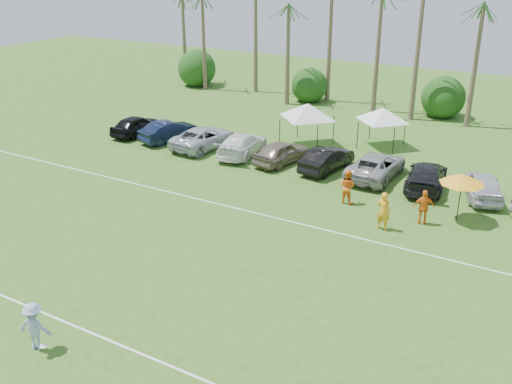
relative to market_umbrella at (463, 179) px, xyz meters
The scene contains 26 objects.
ground 21.93m from the market_umbrella, 121.89° to the right, with size 120.00×120.00×0.00m, color #37621D.
field_lines 15.77m from the market_umbrella, 137.61° to the right, with size 80.00×12.10×0.01m.
palm_tree_0 39.12m from the market_umbrella, 149.84° to the left, with size 2.40×2.40×8.90m.
palm_tree_1 35.07m from the market_umbrella, 145.67° to the left, with size 2.40×2.40×9.90m.
palm_tree_4 25.45m from the market_umbrella, 128.56° to the left, with size 2.40×2.40×8.90m.
palm_tree_5 23.43m from the market_umbrella, 120.61° to the left, with size 2.40×2.40×9.90m.
palm_tree_6 22.00m from the market_umbrella, 111.12° to the left, with size 2.40×2.40×10.90m.
bush_tree_0 36.76m from the market_umbrella, 146.14° to the left, with size 4.00×4.00×4.00m.
bush_tree_1 26.96m from the market_umbrella, 130.56° to the left, with size 4.00×4.00×4.00m.
bush_tree_2 21.22m from the market_umbrella, 105.10° to the left, with size 4.00×4.00×4.00m.
sideline_player_a 4.44m from the market_umbrella, 135.33° to the right, with size 0.73×0.48×1.99m, color #FFA31C.
sideline_player_b 6.00m from the market_umbrella, behind, with size 0.94×0.73×1.93m, color orange.
sideline_player_c 2.40m from the market_umbrella, 136.33° to the right, with size 1.08×0.45×1.84m, color orange.
canopy_tent_left 14.11m from the market_umbrella, 148.77° to the left, with size 4.44×4.44×3.60m.
canopy_tent_right 12.32m from the market_umbrella, 126.94° to the left, with size 4.04×4.04×3.27m.
market_umbrella is the anchor object (origin of this frame).
frisbee_player 20.93m from the market_umbrella, 120.07° to the right, with size 1.35×0.96×1.82m.
parked_car_0 24.65m from the market_umbrella, behind, with size 1.78×4.41×1.50m, color black.
parked_car_1 21.58m from the market_umbrella, behind, with size 1.59×4.56×1.50m, color #101A33.
parked_car_2 18.50m from the market_umbrella, 169.93° to the left, with size 2.50×5.41×1.50m, color silver.
parked_car_3 15.46m from the market_umbrella, 167.75° to the left, with size 2.11×5.18×1.50m, color white.
parked_car_4 12.41m from the market_umbrella, 165.32° to the left, with size 1.78×4.41×1.50m, color #806F5E.
parked_car_5 9.55m from the market_umbrella, 158.99° to the left, with size 1.59×4.56×1.50m, color black.
parked_car_6 6.94m from the market_umbrella, 147.02° to the left, with size 2.50×5.41×1.50m, color #9E9E9E.
parked_car_7 4.64m from the market_umbrella, 125.75° to the left, with size 2.11×5.18×1.50m, color black.
parked_car_8 3.97m from the market_umbrella, 81.24° to the left, with size 1.78×4.41×1.50m, color silver.
Camera 1 is at (15.82, -9.88, 12.81)m, focal length 40.00 mm.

